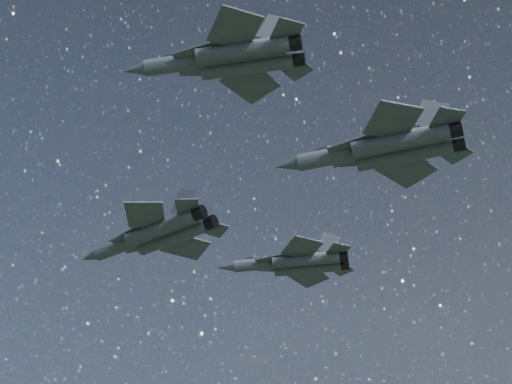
% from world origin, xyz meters
% --- Properties ---
extents(jet_lead, '(19.17, 13.29, 4.82)m').
position_xyz_m(jet_lead, '(-15.53, 5.86, 145.17)').
color(jet_lead, '#2E333A').
extents(jet_left, '(17.06, 11.62, 4.29)m').
position_xyz_m(jet_left, '(-4.40, 20.37, 147.02)').
color(jet_left, '#2E333A').
extents(jet_right, '(17.99, 12.34, 4.52)m').
position_xyz_m(jet_right, '(1.98, -12.97, 148.11)').
color(jet_right, '#2E333A').
extents(jet_slot, '(19.54, 13.71, 4.93)m').
position_xyz_m(jet_slot, '(12.41, 0.71, 144.56)').
color(jet_slot, '#2E333A').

